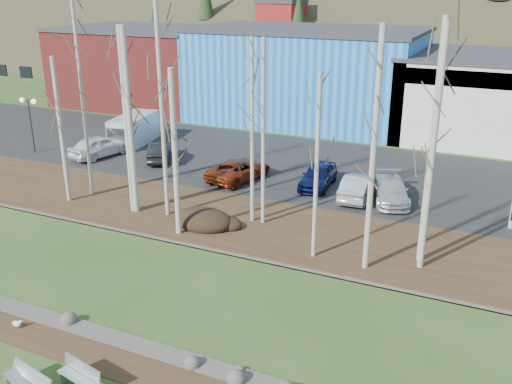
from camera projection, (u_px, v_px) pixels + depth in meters
The scene contains 32 objects.
dirt_strip at pixel (102, 356), 19.84m from camera, with size 80.00×1.80×0.03m, color #382616.
near_bank_rocks at pixel (120, 341), 20.70m from camera, with size 80.00×0.80×0.50m, color #47423D, non-canonical shape.
river at pixel (180, 289), 24.18m from camera, with size 80.00×8.00×0.90m, color black, non-canonical shape.
far_bank_rocks at pixel (225, 250), 27.67m from camera, with size 80.00×0.80×0.46m, color #47423D, non-canonical shape.
far_bank at pixel (253, 224), 30.37m from camera, with size 80.00×7.00×0.15m, color #382616.
parking_lot at pixel (317, 169), 39.30m from camera, with size 80.00×14.00×0.14m, color black.
building_brick at pixel (144, 66), 59.29m from camera, with size 16.32×12.24×7.80m.
building_blue at pixel (307, 75), 52.13m from camera, with size 20.40×12.24×8.30m.
bench_intact at pixel (81, 377), 18.15m from camera, with size 1.81×0.86×0.87m.
bench_damaged at pixel (30, 384), 17.85m from camera, with size 2.01×1.00×0.86m.
seagull at pixel (17, 324), 21.40m from camera, with size 0.45×0.24×0.33m.
dirt_mound at pixel (204, 219), 29.96m from camera, with size 3.29×2.32×0.65m, color black.
birch_0 at pixel (61, 131), 32.03m from camera, with size 0.26×0.26×8.31m.
birch_1 at pixel (82, 98), 32.44m from camera, with size 0.19×0.19×11.71m.
birch_2 at pixel (130, 123), 30.17m from camera, with size 0.30×0.30×10.06m.
birch_3 at pixel (162, 112), 29.47m from camera, with size 0.23×0.23×11.49m.
birch_4 at pixel (175, 155), 27.68m from camera, with size 0.28×0.28×8.36m.
birch_5 at pixel (263, 135), 28.73m from camera, with size 0.20×0.20×9.61m.
birch_6 at pixel (317, 169), 25.25m from camera, with size 0.20×0.20×8.56m.
birch_7 at pixel (432, 154), 23.86m from camera, with size 0.26×0.26×10.65m.
birch_8 at pixel (373, 154), 23.83m from camera, with size 0.26×0.26×10.59m.
birch_9 at pixel (432, 147), 24.45m from camera, with size 0.28×0.28×10.84m.
birch_10 at pixel (252, 134), 28.97m from camera, with size 0.20×0.20×9.61m.
birch_11 at pixel (127, 123), 30.26m from camera, with size 0.30×0.30×10.06m.
street_lamp at pixel (29, 110), 41.67m from camera, with size 1.56×0.45×4.09m.
car_0 at pixel (99, 146), 41.51m from camera, with size 1.86×4.63×1.58m, color white.
car_1 at pixel (160, 151), 40.65m from camera, with size 1.44×4.13×1.36m, color black.
car_2 at pixel (239, 170), 36.71m from camera, with size 2.24×4.87×1.35m, color maroon.
car_3 at pixel (318, 176), 35.46m from camera, with size 1.72×4.28×1.46m, color #0D1846.
car_4 at pixel (358, 186), 33.61m from camera, with size 1.52×4.37×1.44m, color silver.
car_5 at pixel (391, 190), 33.17m from camera, with size 1.88×4.62×1.34m, color silver.
van_grey at pixel (133, 130), 44.64m from camera, with size 2.98×5.34×2.20m.
Camera 1 is at (11.83, -10.71, 12.30)m, focal length 40.00 mm.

